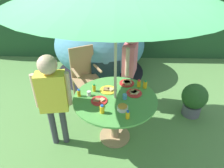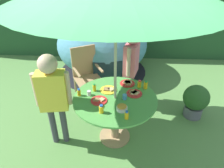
% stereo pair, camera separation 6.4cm
% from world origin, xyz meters
% --- Properties ---
extents(ground_plane, '(10.00, 10.00, 0.02)m').
position_xyz_m(ground_plane, '(0.00, 0.00, -0.01)').
color(ground_plane, '#548442').
extents(hedge_backdrop, '(9.00, 0.70, 2.12)m').
position_xyz_m(hedge_backdrop, '(0.00, 3.32, 1.06)').
color(hedge_backdrop, '#234C28').
rests_on(hedge_backdrop, ground_plane).
extents(garden_table, '(1.17, 1.17, 0.76)m').
position_xyz_m(garden_table, '(0.00, 0.00, 0.58)').
color(garden_table, tan).
rests_on(garden_table, ground_plane).
extents(wooden_chair, '(0.61, 0.60, 1.04)m').
position_xyz_m(wooden_chair, '(-0.59, 1.07, 0.57)').
color(wooden_chair, tan).
rests_on(wooden_chair, ground_plane).
extents(dome_tent, '(2.47, 2.47, 1.38)m').
position_xyz_m(dome_tent, '(-0.39, 2.19, 0.68)').
color(dome_tent, teal).
rests_on(dome_tent, ground_plane).
extents(potted_plant, '(0.44, 0.44, 0.61)m').
position_xyz_m(potted_plant, '(1.35, 0.58, 0.34)').
color(potted_plant, '#595960').
rests_on(potted_plant, ground_plane).
extents(child_in_pink_shirt, '(0.29, 0.47, 1.43)m').
position_xyz_m(child_in_pink_shirt, '(0.24, 0.93, 0.92)').
color(child_in_pink_shirt, '#3F3F47').
rests_on(child_in_pink_shirt, ground_plane).
extents(child_in_yellow_shirt, '(0.48, 0.26, 1.43)m').
position_xyz_m(child_in_yellow_shirt, '(-0.82, -0.12, 0.92)').
color(child_in_yellow_shirt, '#3F3F47').
rests_on(child_in_yellow_shirt, ground_plane).
extents(snack_bowl, '(0.14, 0.14, 0.08)m').
position_xyz_m(snack_bowl, '(0.10, -0.26, 0.79)').
color(snack_bowl, white).
rests_on(snack_bowl, garden_table).
extents(plate_far_left, '(0.22, 0.22, 0.03)m').
position_xyz_m(plate_far_left, '(-0.22, -0.09, 0.77)').
color(plate_far_left, red).
rests_on(plate_far_left, garden_table).
extents(plate_back_edge, '(0.22, 0.22, 0.03)m').
position_xyz_m(plate_back_edge, '(0.27, 0.11, 0.77)').
color(plate_back_edge, red).
rests_on(plate_back_edge, garden_table).
extents(plate_mid_left, '(0.24, 0.24, 0.03)m').
position_xyz_m(plate_mid_left, '(-0.10, 0.18, 0.77)').
color(plate_mid_left, yellow).
rests_on(plate_mid_left, garden_table).
extents(plate_front_edge, '(0.23, 0.23, 0.03)m').
position_xyz_m(plate_front_edge, '(0.17, 0.37, 0.77)').
color(plate_front_edge, red).
rests_on(plate_front_edge, garden_table).
extents(juice_bottle_near_left, '(0.05, 0.05, 0.12)m').
position_xyz_m(juice_bottle_near_left, '(-0.31, 0.16, 0.81)').
color(juice_bottle_near_left, yellow).
rests_on(juice_bottle_near_left, garden_table).
extents(juice_bottle_near_right, '(0.05, 0.05, 0.11)m').
position_xyz_m(juice_bottle_near_right, '(-0.50, 0.03, 0.81)').
color(juice_bottle_near_right, yellow).
rests_on(juice_bottle_near_right, garden_table).
extents(juice_bottle_far_right, '(0.05, 0.05, 0.11)m').
position_xyz_m(juice_bottle_far_right, '(0.16, -0.42, 0.81)').
color(juice_bottle_far_right, yellow).
rests_on(juice_bottle_far_right, garden_table).
extents(juice_bottle_center_front, '(0.06, 0.06, 0.12)m').
position_xyz_m(juice_bottle_center_front, '(-0.16, -0.32, 0.81)').
color(juice_bottle_center_front, yellow).
rests_on(juice_bottle_center_front, garden_table).
extents(juice_bottle_center_back, '(0.06, 0.06, 0.12)m').
position_xyz_m(juice_bottle_center_back, '(0.44, 0.26, 0.81)').
color(juice_bottle_center_back, yellow).
rests_on(juice_bottle_center_back, garden_table).
extents(juice_bottle_mid_right, '(0.06, 0.06, 0.11)m').
position_xyz_m(juice_bottle_mid_right, '(0.35, 0.30, 0.81)').
color(juice_bottle_mid_right, yellow).
rests_on(juice_bottle_mid_right, garden_table).
extents(cup_near, '(0.06, 0.06, 0.07)m').
position_xyz_m(cup_near, '(-0.37, 0.04, 0.79)').
color(cup_near, white).
rests_on(cup_near, garden_table).
extents(cup_far, '(0.06, 0.06, 0.07)m').
position_xyz_m(cup_far, '(0.13, -0.02, 0.79)').
color(cup_far, '#4C99D8').
rests_on(cup_far, garden_table).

